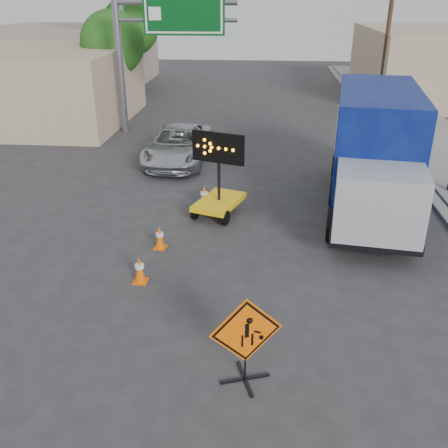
# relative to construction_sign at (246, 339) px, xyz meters

# --- Properties ---
(ground) EXTENTS (100.00, 100.00, 0.00)m
(ground) POSITION_rel_construction_sign_xyz_m (-0.86, 0.51, -0.98)
(ground) COLOR #2D2D30
(ground) RESTS_ON ground
(curb_right) EXTENTS (0.40, 60.00, 0.12)m
(curb_right) POSITION_rel_construction_sign_xyz_m (6.34, 15.51, -0.92)
(curb_right) COLOR gray
(curb_right) RESTS_ON ground
(sidewalk_right) EXTENTS (4.00, 60.00, 0.15)m
(sidewalk_right) POSITION_rel_construction_sign_xyz_m (8.64, 15.51, -0.90)
(sidewalk_right) COLOR gray
(sidewalk_right) RESTS_ON ground
(storefront_left_near) EXTENTS (14.00, 10.00, 4.00)m
(storefront_left_near) POSITION_rel_construction_sign_xyz_m (-14.86, 20.51, 1.02)
(storefront_left_near) COLOR tan
(storefront_left_near) RESTS_ON ground
(storefront_left_far) EXTENTS (12.00, 10.00, 4.40)m
(storefront_left_far) POSITION_rel_construction_sign_xyz_m (-15.86, 34.51, 1.22)
(storefront_left_far) COLOR gray
(storefront_left_far) RESTS_ON ground
(building_right_far) EXTENTS (10.00, 14.00, 4.60)m
(building_right_far) POSITION_rel_construction_sign_xyz_m (12.14, 30.51, 1.32)
(building_right_far) COLOR tan
(building_right_far) RESTS_ON ground
(highway_gantry) EXTENTS (6.18, 0.38, 6.90)m
(highway_gantry) POSITION_rel_construction_sign_xyz_m (-5.29, 18.47, 4.09)
(highway_gantry) COLOR slate
(highway_gantry) RESTS_ON ground
(utility_pole_far) EXTENTS (1.80, 0.26, 9.00)m
(utility_pole_far) POSITION_rel_construction_sign_xyz_m (7.14, 24.51, 3.71)
(utility_pole_far) COLOR #43341D
(utility_pole_far) RESTS_ON ground
(tree_left_near) EXTENTS (3.71, 3.71, 6.03)m
(tree_left_near) POSITION_rel_construction_sign_xyz_m (-8.86, 22.51, 3.18)
(tree_left_near) COLOR #43341D
(tree_left_near) RESTS_ON ground
(tree_left_far) EXTENTS (4.10, 4.10, 6.66)m
(tree_left_far) POSITION_rel_construction_sign_xyz_m (-9.86, 30.51, 3.62)
(tree_left_far) COLOR #43341D
(tree_left_far) RESTS_ON ground
(construction_sign) EXTENTS (1.34, 0.96, 1.86)m
(construction_sign) POSITION_rel_construction_sign_xyz_m (0.00, 0.00, 0.00)
(construction_sign) COLOR black
(construction_sign) RESTS_ON ground
(arrow_board) EXTENTS (1.79, 2.27, 2.83)m
(arrow_board) POSITION_rel_construction_sign_xyz_m (-1.26, 7.89, -0.34)
(arrow_board) COLOR yellow
(arrow_board) RESTS_ON ground
(pickup_truck) EXTENTS (2.61, 5.47, 1.51)m
(pickup_truck) POSITION_rel_construction_sign_xyz_m (-3.60, 13.56, -0.23)
(pickup_truck) COLOR silver
(pickup_truck) RESTS_ON ground
(box_truck) EXTENTS (3.56, 8.61, 3.96)m
(box_truck) POSITION_rel_construction_sign_xyz_m (3.83, 8.90, 0.82)
(box_truck) COLOR black
(box_truck) RESTS_ON ground
(cone_a) EXTENTS (0.38, 0.38, 0.73)m
(cone_a) POSITION_rel_construction_sign_xyz_m (-2.87, 3.37, -0.61)
(cone_a) COLOR #FD6205
(cone_a) RESTS_ON ground
(cone_b) EXTENTS (0.41, 0.41, 0.69)m
(cone_b) POSITION_rel_construction_sign_xyz_m (-2.74, 5.28, -0.63)
(cone_b) COLOR #FD6205
(cone_b) RESTS_ON ground
(cone_c) EXTENTS (0.46, 0.46, 0.82)m
(cone_c) POSITION_rel_construction_sign_xyz_m (-1.82, 8.43, -0.57)
(cone_c) COLOR #FD6205
(cone_c) RESTS_ON ground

